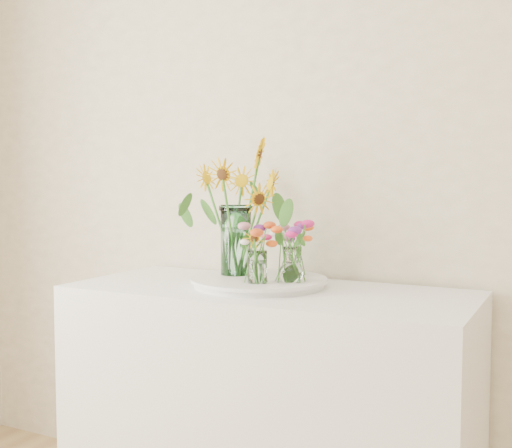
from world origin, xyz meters
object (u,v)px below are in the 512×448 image
(small_vase_a, at_px, (257,267))
(small_vase_b, at_px, (291,265))
(counter, at_px, (268,415))
(small_vase_c, at_px, (293,262))
(tray, at_px, (259,283))
(mason_jar, at_px, (236,240))

(small_vase_a, distance_m, small_vase_b, 0.12)
(counter, distance_m, small_vase_c, 0.55)
(tray, xyz_separation_m, small_vase_b, (0.13, -0.03, 0.07))
(tray, height_order, small_vase_a, small_vase_a)
(tray, bearing_deg, mason_jar, 162.69)
(counter, bearing_deg, small_vase_a, -94.12)
(mason_jar, height_order, small_vase_a, mason_jar)
(small_vase_a, height_order, small_vase_c, small_vase_a)
(counter, bearing_deg, small_vase_b, -1.70)
(tray, distance_m, small_vase_b, 0.16)
(counter, height_order, tray, tray)
(counter, height_order, small_vase_c, small_vase_c)
(counter, distance_m, mason_jar, 0.63)
(counter, relative_size, small_vase_a, 12.23)
(counter, bearing_deg, mason_jar, 159.30)
(counter, distance_m, tray, 0.47)
(small_vase_a, relative_size, small_vase_c, 1.03)
(counter, bearing_deg, tray, 152.04)
(mason_jar, distance_m, small_vase_b, 0.26)
(mason_jar, distance_m, small_vase_a, 0.22)
(counter, relative_size, tray, 3.06)
(small_vase_b, xyz_separation_m, small_vase_c, (-0.05, 0.14, -0.01))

